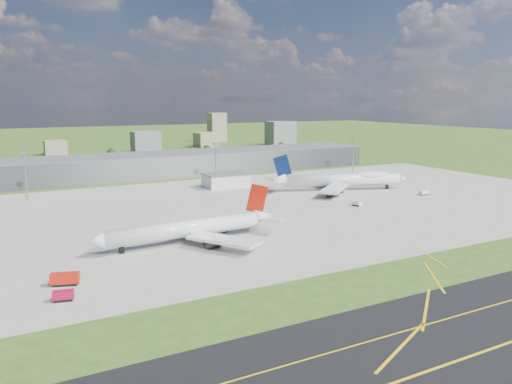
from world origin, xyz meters
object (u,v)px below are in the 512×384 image
tug_yellow (225,230)px  van_white_near (357,204)px  fire_truck (65,279)px  crash_tender (63,296)px  airliner_red_twin (192,229)px  van_white_far (424,193)px  airliner_blue_quad (342,180)px

tug_yellow → van_white_near: van_white_near is taller
fire_truck → tug_yellow: 72.25m
crash_tender → tug_yellow: (66.93, 43.62, -0.58)m
airliner_red_twin → van_white_near: airliner_red_twin is taller
tug_yellow → airliner_red_twin: bearing=151.0°
airliner_red_twin → van_white_far: size_ratio=13.53×
airliner_blue_quad → crash_tender: airliner_blue_quad is taller
airliner_red_twin → tug_yellow: (17.15, 7.93, -4.50)m
airliner_blue_quad → van_white_far: 46.38m
airliner_red_twin → crash_tender: bearing=32.8°
airliner_red_twin → van_white_near: size_ratio=14.58×
airliner_red_twin → crash_tender: airliner_red_twin is taller
van_white_near → tug_yellow: bearing=88.2°
fire_truck → van_white_near: 151.19m
airliner_blue_quad → van_white_near: (-21.35, -39.54, -4.82)m
airliner_red_twin → airliner_blue_quad: 132.81m
fire_truck → van_white_far: fire_truck is taller
fire_truck → tug_yellow: bearing=44.4°
airliner_red_twin → airliner_blue_quad: bearing=-155.2°
airliner_red_twin → airliner_blue_quad: airliner_blue_quad is taller
crash_tender → van_white_near: (146.08, 57.74, -0.21)m
fire_truck → van_white_near: (144.10, 45.75, -0.55)m
airliner_blue_quad → van_white_far: bearing=-27.8°
crash_tender → fire_truck: bearing=92.9°
airliner_red_twin → crash_tender: 61.37m
crash_tender → van_white_far: (198.26, 62.96, -0.10)m
tug_yellow → van_white_far: 132.75m
airliner_red_twin → van_white_far: bearing=-172.4°
airliner_blue_quad → fire_truck: bearing=-132.5°
tug_yellow → airliner_blue_quad: bearing=-25.7°
fire_truck → van_white_near: bearing=36.0°
airliner_blue_quad → crash_tender: 193.70m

